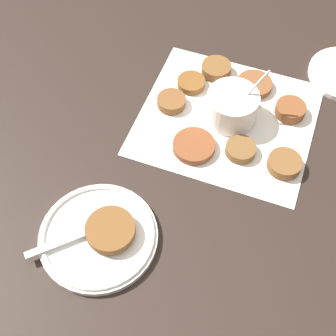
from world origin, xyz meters
The scene contains 14 objects.
ground_plane centered at (0.00, 0.00, 0.00)m, with size 4.00×4.00×0.00m, color black.
napkin centered at (0.02, 0.00, 0.00)m, with size 0.33×0.31×0.00m.
sauce_bowl centered at (0.03, 0.01, 0.03)m, with size 0.11×0.10×0.11m.
fritter_0 centered at (0.13, 0.06, 0.01)m, with size 0.06×0.06×0.02m.
fritter_1 centered at (-0.09, -0.01, 0.01)m, with size 0.06×0.06×0.02m.
fritter_2 centered at (-0.04, 0.11, 0.01)m, with size 0.06×0.06×0.02m.
fritter_3 centered at (0.15, -0.07, 0.01)m, with size 0.06×0.06×0.02m.
fritter_4 centered at (-0.02, -0.09, 0.01)m, with size 0.08×0.08×0.01m.
fritter_5 centered at (0.07, -0.07, 0.01)m, with size 0.06×0.06×0.02m.
fritter_6 centered at (0.05, 0.10, 0.01)m, with size 0.07×0.07×0.01m.
fritter_7 centered at (-0.07, 0.06, 0.01)m, with size 0.06×0.06×0.01m.
serving_plate centered at (-0.10, -0.32, 0.01)m, with size 0.20×0.20×0.02m.
fritter_on_plate centered at (-0.08, -0.31, 0.03)m, with size 0.08×0.08×0.02m.
fork centered at (-0.12, -0.32, 0.02)m, with size 0.13×0.13×0.00m.
Camera 1 is at (0.12, -0.58, 0.71)m, focal length 50.00 mm.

